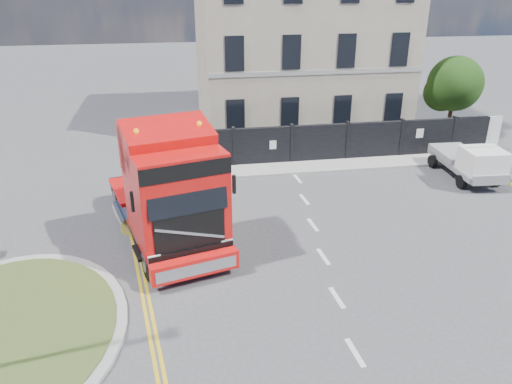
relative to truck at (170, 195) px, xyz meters
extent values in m
plane|color=#424244|center=(2.21, -1.21, -2.06)|extent=(120.00, 120.00, 0.00)
cylinder|color=gray|center=(-4.79, -4.21, -2.00)|extent=(6.80, 6.80, 0.12)
cube|color=black|center=(8.21, 7.79, -1.06)|extent=(18.00, 0.25, 2.00)
cube|color=silver|center=(16.71, 7.79, -1.06)|extent=(2.60, 0.12, 2.00)
cube|color=#B8AD92|center=(8.21, 15.29, 3.44)|extent=(12.00, 10.00, 11.00)
cylinder|color=#382619|center=(16.71, 10.79, -0.86)|extent=(0.24, 0.24, 2.40)
sphere|color=black|center=(16.71, 10.79, 1.14)|extent=(3.20, 3.20, 3.20)
sphere|color=black|center=(16.21, 11.19, 0.54)|extent=(2.20, 2.20, 2.20)
cube|color=gray|center=(8.21, 6.89, -2.00)|extent=(20.00, 1.60, 0.12)
cube|color=black|center=(-0.32, 1.24, -1.20)|extent=(4.54, 7.70, 0.52)
cube|color=red|center=(0.18, -0.70, 0.41)|extent=(3.53, 3.61, 3.21)
cube|color=red|center=(-0.12, 0.47, 1.73)|extent=(3.04, 1.72, 1.61)
cube|color=black|center=(0.55, -2.12, 0.87)|extent=(2.46, 0.70, 1.20)
cube|color=red|center=(0.65, -2.48, -1.42)|extent=(2.88, 1.11, 0.63)
cylinder|color=black|center=(-0.78, -1.90, -1.46)|extent=(0.66, 1.25, 1.19)
cylinder|color=gray|center=(-0.78, -1.90, -1.46)|extent=(0.56, 0.74, 0.66)
cylinder|color=black|center=(1.61, -1.27, -1.46)|extent=(0.66, 1.25, 1.19)
cylinder|color=gray|center=(1.61, -1.27, -1.46)|extent=(0.56, 0.74, 0.66)
cylinder|color=black|center=(-1.81, 2.04, -1.46)|extent=(0.66, 1.25, 1.19)
cylinder|color=gray|center=(-1.81, 2.04, -1.46)|extent=(0.56, 0.74, 0.66)
cylinder|color=black|center=(0.59, 2.67, -1.46)|extent=(0.66, 1.25, 1.19)
cylinder|color=gray|center=(0.59, 2.67, -1.46)|extent=(0.56, 0.74, 0.66)
cylinder|color=black|center=(-2.16, 3.37, -1.46)|extent=(0.66, 1.25, 1.19)
cylinder|color=gray|center=(-2.16, 3.37, -1.46)|extent=(0.56, 0.74, 0.66)
cylinder|color=black|center=(0.24, 4.00, -1.46)|extent=(0.66, 1.25, 1.19)
cylinder|color=gray|center=(0.24, 4.00, -1.46)|extent=(0.56, 0.74, 0.66)
cube|color=gray|center=(14.07, 4.59, -1.41)|extent=(2.00, 4.49, 0.23)
cube|color=silver|center=(14.07, 3.21, -0.82)|extent=(1.84, 1.75, 1.19)
cylinder|color=black|center=(13.20, 3.21, -1.73)|extent=(0.23, 0.64, 0.64)
cylinder|color=black|center=(14.94, 3.21, -1.73)|extent=(0.23, 0.64, 0.64)
cylinder|color=black|center=(13.20, 5.96, -1.73)|extent=(0.23, 0.64, 0.64)
cylinder|color=black|center=(14.94, 5.96, -1.73)|extent=(0.23, 0.64, 0.64)
camera|label=1|loc=(0.29, -16.12, 7.09)|focal=35.00mm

